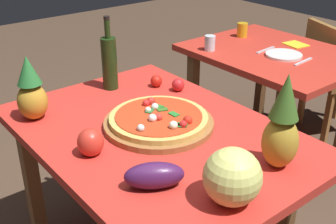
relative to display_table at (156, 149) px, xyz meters
The scene contains 19 objects.
display_table is the anchor object (origin of this frame).
background_table 1.25m from the display_table, 106.09° to the left, with size 1.04×0.82×0.77m.
dining_chair 1.88m from the display_table, 99.26° to the left, with size 0.52×0.52×0.85m.
pizza_board 0.11m from the display_table, 123.89° to the left, with size 0.46×0.46×0.03m, color #986032.
pizza 0.14m from the display_table, 121.56° to the left, with size 0.41×0.41×0.05m.
wine_bottle 0.55m from the display_table, 169.40° to the left, with size 0.08×0.08×0.36m.
pineapple_left 0.58m from the display_table, 140.56° to the right, with size 0.13×0.13×0.28m.
pineapple_right 0.57m from the display_table, 20.74° to the left, with size 0.13×0.13×0.35m.
melon 0.56m from the display_table, 10.60° to the right, with size 0.19×0.19×0.19m, color #DDDF75.
bell_pepper 0.33m from the display_table, 91.18° to the right, with size 0.10×0.10×0.11m, color red.
eggplant 0.41m from the display_table, 37.95° to the right, with size 0.20×0.09×0.09m, color #451B4B.
tomato_at_corner 0.48m from the display_table, 142.30° to the left, with size 0.06×0.06×0.06m, color red.
tomato_near_board 0.44m from the display_table, 127.34° to the left, with size 0.06×0.06×0.06m, color red.
drinking_glass_juice 1.47m from the display_table, 118.49° to the left, with size 0.07×0.07×0.10m, color gold.
drinking_glass_water 1.10m from the display_table, 124.55° to the left, with size 0.07×0.07×0.09m, color silver.
dinner_plate 1.20m from the display_table, 102.21° to the left, with size 0.22×0.22×0.02m, color white.
fork_utensil 1.24m from the display_table, 108.57° to the left, with size 0.02×0.18×0.01m, color silver.
knife_utensil 1.18m from the display_table, 95.54° to the left, with size 0.02×0.18×0.01m, color silver.
napkin_folded 1.46m from the display_table, 103.72° to the left, with size 0.14×0.12×0.01m, color yellow.
Camera 1 is at (1.23, -0.92, 1.62)m, focal length 45.56 mm.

